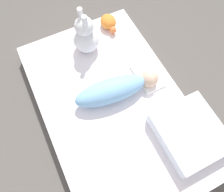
% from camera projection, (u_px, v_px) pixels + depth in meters
% --- Properties ---
extents(ground_plane, '(12.00, 12.00, 0.00)m').
position_uv_depth(ground_plane, '(113.00, 111.00, 1.47)').
color(ground_plane, '#514C47').
extents(bed_mattress, '(1.34, 0.84, 0.13)m').
position_uv_depth(bed_mattress, '(113.00, 107.00, 1.41)').
color(bed_mattress, white).
rests_on(bed_mattress, ground_plane).
extents(burp_cloth, '(0.23, 0.14, 0.02)m').
position_uv_depth(burp_cloth, '(148.00, 76.00, 1.42)').
color(burp_cloth, white).
rests_on(burp_cloth, bed_mattress).
extents(swaddled_baby, '(0.20, 0.54, 0.14)m').
position_uv_depth(swaddled_baby, '(116.00, 89.00, 1.31)').
color(swaddled_baby, '#7FB7E5').
rests_on(swaddled_baby, bed_mattress).
extents(pillow, '(0.37, 0.33, 0.10)m').
position_uv_depth(pillow, '(189.00, 133.00, 1.22)').
color(pillow, white).
rests_on(pillow, bed_mattress).
extents(bunny_plush, '(0.17, 0.17, 0.32)m').
position_uv_depth(bunny_plush, '(86.00, 36.00, 1.41)').
color(bunny_plush, white).
rests_on(bunny_plush, bed_mattress).
extents(turtle_plush, '(0.17, 0.11, 0.09)m').
position_uv_depth(turtle_plush, '(109.00, 22.00, 1.57)').
color(turtle_plush, orange).
rests_on(turtle_plush, bed_mattress).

